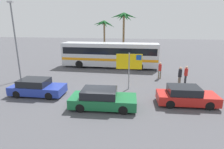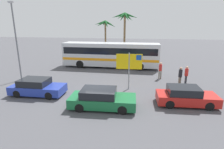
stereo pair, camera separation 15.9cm
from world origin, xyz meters
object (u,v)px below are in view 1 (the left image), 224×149
(bus_front_coach, at_px, (110,54))
(pedestrian_crossing_lot, at_px, (186,74))
(car_blue, at_px, (37,87))
(pedestrian_near_sign, at_px, (160,69))
(car_red, at_px, (186,96))
(ferry_sign, at_px, (130,63))
(pedestrian_by_bus, at_px, (180,75))
(car_green, at_px, (102,99))

(bus_front_coach, height_order, pedestrian_crossing_lot, bus_front_coach)
(car_blue, xyz_separation_m, pedestrian_near_sign, (10.09, 6.26, 0.41))
(car_red, bearing_deg, ferry_sign, 144.97)
(car_blue, distance_m, pedestrian_by_bus, 12.40)
(car_green, relative_size, pedestrian_crossing_lot, 2.57)
(car_green, distance_m, pedestrian_near_sign, 8.87)
(car_blue, height_order, pedestrian_near_sign, pedestrian_near_sign)
(pedestrian_by_bus, distance_m, pedestrian_crossing_lot, 0.90)
(pedestrian_crossing_lot, bearing_deg, bus_front_coach, -2.45)
(car_green, height_order, pedestrian_crossing_lot, pedestrian_crossing_lot)
(bus_front_coach, xyz_separation_m, pedestrian_crossing_lot, (8.26, -5.85, -0.73))
(pedestrian_by_bus, relative_size, pedestrian_crossing_lot, 1.02)
(pedestrian_crossing_lot, bearing_deg, car_blue, 53.88)
(car_blue, relative_size, pedestrian_by_bus, 2.36)
(pedestrian_by_bus, distance_m, pedestrian_near_sign, 2.66)
(car_green, distance_m, pedestrian_by_bus, 8.20)
(pedestrian_near_sign, bearing_deg, car_red, 14.99)
(car_blue, relative_size, car_red, 1.02)
(car_blue, relative_size, car_green, 0.94)
(bus_front_coach, bearing_deg, car_red, -55.34)
(car_blue, bearing_deg, car_red, -1.52)
(ferry_sign, height_order, pedestrian_by_bus, ferry_sign)
(ferry_sign, bearing_deg, car_blue, -165.01)
(pedestrian_crossing_lot, bearing_deg, car_red, 111.20)
(car_red, relative_size, car_green, 0.92)
(bus_front_coach, xyz_separation_m, pedestrian_by_bus, (7.61, -6.46, -0.71))
(bus_front_coach, relative_size, ferry_sign, 3.85)
(car_red, bearing_deg, car_green, -169.31)
(ferry_sign, relative_size, car_blue, 0.75)
(bus_front_coach, distance_m, pedestrian_near_sign, 7.45)
(ferry_sign, bearing_deg, bus_front_coach, 106.32)
(pedestrian_by_bus, bearing_deg, pedestrian_near_sign, -2.59)
(car_green, xyz_separation_m, pedestrian_near_sign, (4.45, 7.67, 0.41))
(car_red, distance_m, pedestrian_crossing_lot, 4.81)
(car_blue, bearing_deg, ferry_sign, 18.20)
(car_blue, height_order, pedestrian_crossing_lot, pedestrian_crossing_lot)
(car_red, bearing_deg, car_blue, 176.70)
(car_green, bearing_deg, pedestrian_near_sign, 56.42)
(ferry_sign, bearing_deg, car_red, -36.45)
(pedestrian_by_bus, bearing_deg, car_red, 136.34)
(ferry_sign, height_order, pedestrian_near_sign, ferry_sign)
(pedestrian_crossing_lot, bearing_deg, car_green, 75.43)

